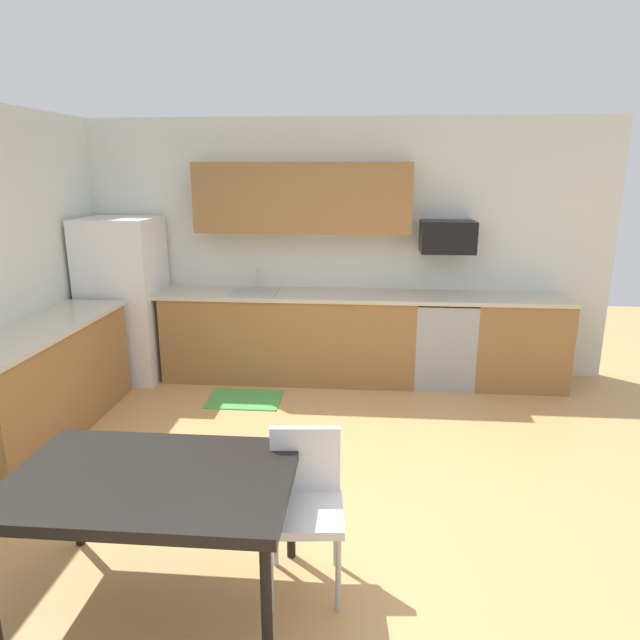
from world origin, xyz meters
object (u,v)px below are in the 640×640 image
Objects in this scene: refrigerator at (124,299)px; chair_near_table at (305,496)px; oven_range at (443,341)px; microwave at (447,237)px; dining_table at (151,486)px.

refrigerator is 2.00× the size of chair_near_table.
oven_range is at bearing 70.27° from chair_near_table.
dining_table is at bearing -118.52° from microwave.
microwave is at bearing 61.48° from dining_table.
microwave reaches higher than chair_near_table.
microwave reaches higher than oven_range.
refrigerator is at bearing 126.96° from chair_near_table.
chair_near_table is (-1.10, -3.07, 0.05)m from oven_range.
microwave is (0.00, 0.10, 1.07)m from oven_range.
chair_near_table is at bearing -109.73° from oven_range.
oven_range is at bearing 60.75° from dining_table.
oven_range reaches higher than dining_table.
refrigerator reaches higher than oven_range.
refrigerator reaches higher than microwave.
refrigerator is 1.22× the size of dining_table.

